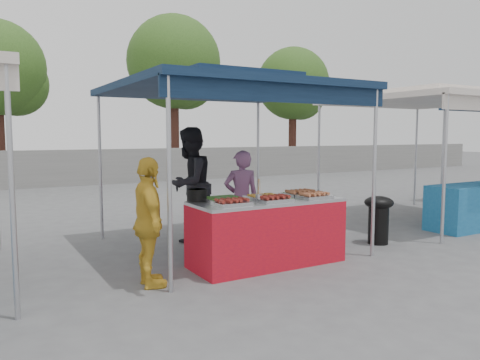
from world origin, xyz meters
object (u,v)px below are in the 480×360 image
vendor_table (267,232)px  wok_burner (379,215)px  customer_person (149,223)px  vendor_woman (241,199)px  helper_man (190,184)px  cooking_pot (197,195)px

vendor_table → wok_burner: size_ratio=2.66×
vendor_table → customer_person: customer_person is taller
wok_burner → vendor_woman: vendor_woman is taller
vendor_table → helper_man: size_ratio=1.10×
helper_man → customer_person: 2.30m
vendor_table → wok_burner: vendor_table is taller
wok_burner → helper_man: bearing=163.6°
cooking_pot → customer_person: size_ratio=0.18×
helper_man → customer_person: size_ratio=1.25×
cooking_pot → helper_man: helper_man is taller
vendor_woman → helper_man: (-0.51, 0.76, 0.18)m
cooking_pot → vendor_woman: (1.03, 0.64, -0.20)m
cooking_pot → customer_person: 0.96m
wok_burner → cooking_pot: bearing=-167.4°
vendor_woman → wok_burner: bearing=172.3°
vendor_table → customer_person: bearing=-176.2°
cooking_pot → helper_man: (0.52, 1.40, -0.02)m
cooking_pot → vendor_woman: size_ratio=0.18×
vendor_woman → customer_person: vendor_woman is taller
wok_burner → customer_person: bearing=-159.1°
customer_person → wok_burner: bearing=-79.7°
wok_burner → vendor_table: bearing=-159.6°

